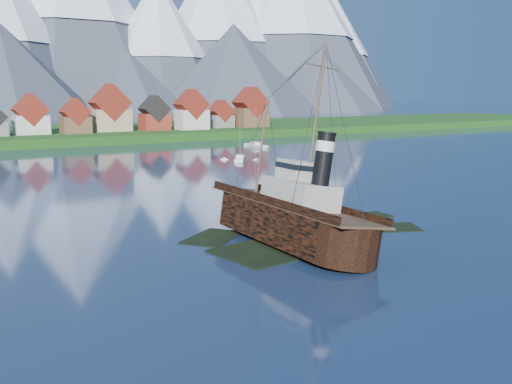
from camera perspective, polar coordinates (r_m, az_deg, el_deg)
ground at (r=68.14m, az=4.77°, el=-4.66°), size 1400.00×1400.00×0.00m
shoal at (r=70.92m, az=4.89°, el=-4.37°), size 31.71×21.24×1.14m
shore_bank at (r=227.03m, az=-21.71°, el=4.91°), size 600.00×80.00×3.20m
seawall at (r=189.85m, az=-19.66°, el=4.18°), size 600.00×2.50×2.00m
tugboat_wreck at (r=66.57m, az=2.32°, el=-2.34°), size 6.98×30.06×23.82m
sailboat_d at (r=145.81m, az=-1.61°, el=3.30°), size 6.84×8.41×11.94m
sailboat_e at (r=182.22m, az=-0.03°, el=4.63°), size 3.51×11.46×13.12m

